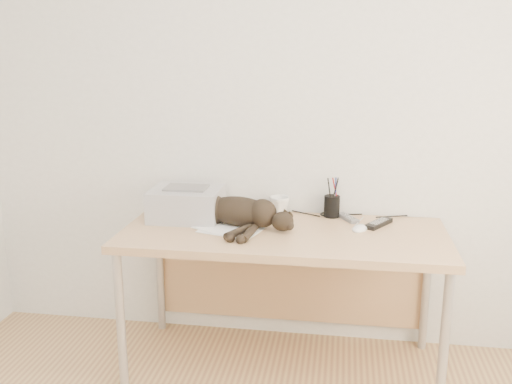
% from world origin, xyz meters
% --- Properties ---
extents(wall_back, '(3.50, 0.00, 3.50)m').
position_xyz_m(wall_back, '(0.00, 1.75, 1.30)').
color(wall_back, white).
rests_on(wall_back, floor).
extents(desk, '(1.60, 0.70, 0.74)m').
position_xyz_m(desk, '(0.00, 1.48, 0.61)').
color(desk, tan).
rests_on(desk, floor).
extents(printer, '(0.36, 0.31, 0.17)m').
position_xyz_m(printer, '(-0.53, 1.53, 0.82)').
color(printer, '#A9A9AE').
rests_on(printer, desk).
extents(papers, '(0.37, 0.32, 0.01)m').
position_xyz_m(papers, '(-0.28, 1.37, 0.74)').
color(papers, white).
rests_on(papers, desk).
extents(cat, '(0.68, 0.42, 0.16)m').
position_xyz_m(cat, '(-0.25, 1.44, 0.81)').
color(cat, black).
rests_on(cat, desk).
extents(mug, '(0.15, 0.15, 0.10)m').
position_xyz_m(mug, '(-0.05, 1.67, 0.79)').
color(mug, white).
rests_on(mug, desk).
extents(pen_cup, '(0.08, 0.08, 0.21)m').
position_xyz_m(pen_cup, '(0.23, 1.68, 0.80)').
color(pen_cup, black).
rests_on(pen_cup, desk).
extents(remote_grey, '(0.12, 0.17, 0.02)m').
position_xyz_m(remote_grey, '(0.31, 1.64, 0.75)').
color(remote_grey, slate).
rests_on(remote_grey, desk).
extents(remote_black, '(0.15, 0.20, 0.02)m').
position_xyz_m(remote_black, '(0.47, 1.56, 0.75)').
color(remote_black, black).
rests_on(remote_black, desk).
extents(mouse, '(0.11, 0.13, 0.04)m').
position_xyz_m(mouse, '(0.37, 1.47, 0.76)').
color(mouse, white).
rests_on(mouse, desk).
extents(cable_tangle, '(1.36, 0.07, 0.01)m').
position_xyz_m(cable_tangle, '(0.00, 1.70, 0.75)').
color(cable_tangle, black).
rests_on(cable_tangle, desk).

